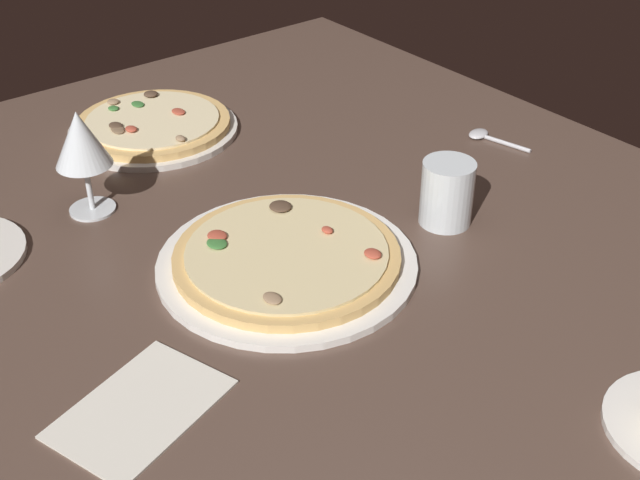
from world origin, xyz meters
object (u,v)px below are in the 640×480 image
(paper_menu, at_px, (141,409))
(water_glass, at_px, (447,196))
(pizza_side, at_px, (153,126))
(wine_glass_far, at_px, (81,142))
(spoon, at_px, (486,136))
(pizza_main, at_px, (287,259))

(paper_menu, bearing_deg, water_glass, 78.87)
(pizza_side, xyz_separation_m, paper_menu, (0.55, -0.32, -0.01))
(wine_glass_far, bearing_deg, spoon, 72.09)
(wine_glass_far, bearing_deg, paper_menu, -19.04)
(water_glass, height_order, spoon, water_glass)
(pizza_side, xyz_separation_m, wine_glass_far, (0.16, -0.19, 0.09))
(pizza_main, bearing_deg, pizza_side, 172.82)
(pizza_side, height_order, wine_glass_far, wine_glass_far)
(wine_glass_far, bearing_deg, water_glass, 48.10)
(pizza_main, relative_size, spoon, 3.00)
(pizza_side, distance_m, paper_menu, 0.64)
(pizza_side, bearing_deg, water_glass, 19.91)
(pizza_main, distance_m, paper_menu, 0.29)
(pizza_side, distance_m, wine_glass_far, 0.27)
(water_glass, xyz_separation_m, spoon, (-0.14, 0.23, -0.04))
(pizza_main, bearing_deg, wine_glass_far, -154.81)
(water_glass, xyz_separation_m, paper_menu, (0.06, -0.50, -0.04))
(pizza_side, distance_m, spoon, 0.55)
(paper_menu, distance_m, spoon, 0.76)
(paper_menu, relative_size, spoon, 1.56)
(paper_menu, bearing_deg, wine_glass_far, 142.96)
(pizza_side, relative_size, wine_glass_far, 1.83)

